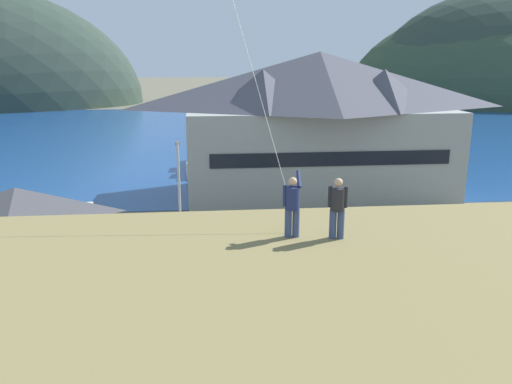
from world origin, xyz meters
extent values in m
plane|color=#66604C|center=(0.00, 0.00, 0.00)|extent=(600.00, 600.00, 0.00)
cube|color=slate|center=(0.00, 5.00, 0.05)|extent=(40.00, 20.00, 0.10)
cube|color=navy|center=(0.00, 60.00, 0.01)|extent=(360.00, 84.00, 0.03)
ellipsoid|color=#2D3D33|center=(80.50, 116.06, 0.00)|extent=(81.00, 58.99, 60.46)
cube|color=#999E99|center=(6.81, 22.00, 3.76)|extent=(22.15, 10.45, 7.51)
cube|color=black|center=(6.84, 16.80, 4.13)|extent=(18.78, 0.18, 1.10)
pyramid|color=#4C4C56|center=(6.81, 22.00, 9.84)|extent=(23.48, 11.49, 4.65)
pyramid|color=#4C4C56|center=(1.85, 20.17, 9.16)|extent=(5.71, 5.71, 3.26)
pyramid|color=#4C4C56|center=(11.79, 20.22, 9.16)|extent=(5.71, 5.71, 3.26)
cube|color=beige|center=(-12.25, 4.30, 1.96)|extent=(7.49, 5.33, 3.92)
pyramid|color=#47474C|center=(-12.25, 4.30, 4.69)|extent=(8.10, 5.85, 1.55)
cube|color=black|center=(-11.94, 2.08, 1.37)|extent=(1.10, 0.21, 2.74)
cube|color=beige|center=(2.70, 21.93, 1.40)|extent=(5.88, 4.44, 2.80)
pyramid|color=#47474C|center=(2.70, 21.93, 3.53)|extent=(6.35, 4.88, 1.45)
cube|color=black|center=(2.59, 19.83, 0.98)|extent=(1.10, 0.12, 1.96)
cube|color=#70604C|center=(0.06, 33.92, 0.35)|extent=(3.20, 11.49, 0.70)
cube|color=silver|center=(-3.55, 34.66, 0.45)|extent=(2.72, 7.93, 0.90)
cube|color=white|center=(-3.55, 34.66, 0.98)|extent=(2.63, 7.69, 0.16)
cube|color=silver|center=(-3.57, 34.07, 1.61)|extent=(1.82, 2.40, 1.10)
cube|color=navy|center=(3.30, 33.35, 0.45)|extent=(2.06, 5.81, 0.90)
cube|color=navy|center=(3.30, 33.35, 0.98)|extent=(2.00, 5.63, 0.16)
cube|color=silver|center=(3.28, 32.92, 1.61)|extent=(1.35, 1.77, 1.10)
cube|color=silver|center=(-3.35, 31.55, 0.45)|extent=(2.75, 6.92, 0.90)
cube|color=white|center=(-3.35, 31.55, 0.98)|extent=(2.67, 6.71, 0.16)
cube|color=silver|center=(-3.40, 31.05, 1.61)|extent=(1.69, 2.15, 1.10)
cube|color=#B28923|center=(-6.40, 0.94, 0.82)|extent=(4.32, 2.11, 0.80)
cube|color=olive|center=(-6.55, 0.93, 1.57)|extent=(2.21, 1.75, 0.70)
cube|color=black|center=(-6.55, 0.93, 1.54)|extent=(2.26, 1.79, 0.32)
cylinder|color=black|center=(-4.97, 0.13, 0.42)|extent=(0.65, 0.27, 0.64)
cylinder|color=black|center=(-5.11, 1.96, 0.42)|extent=(0.65, 0.27, 0.64)
cylinder|color=black|center=(-7.69, -0.07, 0.42)|extent=(0.65, 0.27, 0.64)
cylinder|color=black|center=(-7.83, 1.76, 0.42)|extent=(0.65, 0.27, 0.64)
cube|color=#9EA3A8|center=(-5.84, 6.34, 0.82)|extent=(4.33, 2.12, 0.80)
cube|color=gray|center=(-5.69, 6.33, 1.57)|extent=(2.22, 1.76, 0.70)
cube|color=black|center=(-5.69, 6.33, 1.54)|extent=(2.26, 1.80, 0.32)
cylinder|color=black|center=(-7.13, 7.37, 0.42)|extent=(0.66, 0.27, 0.64)
cylinder|color=black|center=(-7.27, 5.54, 0.42)|extent=(0.66, 0.27, 0.64)
cylinder|color=black|center=(-4.41, 7.15, 0.42)|extent=(0.66, 0.27, 0.64)
cylinder|color=black|center=(-4.55, 5.32, 0.42)|extent=(0.66, 0.27, 0.64)
cube|color=slate|center=(11.84, 6.98, 0.82)|extent=(4.34, 2.17, 0.80)
cube|color=#5B5B5F|center=(11.99, 7.00, 1.57)|extent=(2.23, 1.78, 0.70)
cube|color=black|center=(11.99, 7.00, 1.54)|extent=(2.28, 1.82, 0.32)
cylinder|color=black|center=(10.40, 7.78, 0.42)|extent=(0.66, 0.28, 0.64)
cylinder|color=black|center=(10.56, 5.95, 0.42)|extent=(0.66, 0.28, 0.64)
cylinder|color=black|center=(13.11, 8.02, 0.42)|extent=(0.66, 0.28, 0.64)
cylinder|color=black|center=(13.28, 6.19, 0.42)|extent=(0.66, 0.28, 0.64)
cube|color=#236633|center=(2.25, 6.01, 0.82)|extent=(4.26, 1.93, 0.80)
cube|color=#1E562B|center=(2.10, 6.00, 1.57)|extent=(2.15, 1.67, 0.70)
cube|color=black|center=(2.10, 6.00, 1.54)|extent=(2.19, 1.70, 0.32)
cylinder|color=black|center=(3.64, 5.13, 0.42)|extent=(0.65, 0.24, 0.64)
cylinder|color=black|center=(3.58, 6.97, 0.42)|extent=(0.65, 0.24, 0.64)
cylinder|color=black|center=(0.91, 5.04, 0.42)|extent=(0.65, 0.24, 0.64)
cylinder|color=black|center=(0.86, 6.88, 0.42)|extent=(0.65, 0.24, 0.64)
cube|color=#B28923|center=(3.25, 0.95, 0.82)|extent=(4.24, 1.89, 0.80)
cube|color=olive|center=(3.10, 0.95, 1.57)|extent=(2.13, 1.65, 0.70)
cube|color=black|center=(3.10, 0.95, 1.54)|extent=(2.18, 1.68, 0.32)
cylinder|color=black|center=(4.60, 0.00, 0.42)|extent=(0.64, 0.23, 0.64)
cylinder|color=black|center=(4.64, 1.83, 0.42)|extent=(0.64, 0.23, 0.64)
cylinder|color=black|center=(1.87, 0.06, 0.42)|extent=(0.64, 0.23, 0.64)
cylinder|color=black|center=(1.91, 1.89, 0.42)|extent=(0.64, 0.23, 0.64)
cylinder|color=black|center=(10.15, -1.58, 0.42)|extent=(0.64, 0.23, 0.64)
cylinder|color=black|center=(10.18, 0.25, 0.42)|extent=(0.64, 0.23, 0.64)
cylinder|color=black|center=(15.53, 7.50, 0.42)|extent=(0.66, 0.28, 0.64)
cylinder|color=#ADADB2|center=(-4.53, 10.50, 3.35)|extent=(0.16, 0.16, 6.50)
cube|color=#4C4C51|center=(-4.53, 10.85, 6.50)|extent=(0.24, 0.70, 0.20)
cylinder|color=#384770|center=(-0.53, -7.73, 7.15)|extent=(0.20, 0.20, 0.82)
cylinder|color=#384770|center=(-0.31, -7.75, 7.15)|extent=(0.20, 0.20, 0.82)
cylinder|color=navy|center=(-0.42, -7.74, 7.88)|extent=(0.40, 0.40, 0.64)
sphere|color=tan|center=(-0.42, -7.74, 8.36)|extent=(0.24, 0.24, 0.24)
cylinder|color=navy|center=(-0.22, -7.57, 8.38)|extent=(0.15, 0.56, 0.43)
cylinder|color=navy|center=(-0.64, -7.72, 7.95)|extent=(0.11, 0.11, 0.60)
cylinder|color=#384770|center=(0.71, -7.96, 7.15)|extent=(0.20, 0.20, 0.82)
cylinder|color=#384770|center=(0.92, -8.01, 7.15)|extent=(0.20, 0.20, 0.82)
cylinder|color=#232328|center=(0.81, -7.98, 7.88)|extent=(0.40, 0.40, 0.64)
sphere|color=tan|center=(0.81, -7.98, 8.36)|extent=(0.24, 0.24, 0.24)
cylinder|color=#232328|center=(0.60, -7.93, 7.95)|extent=(0.11, 0.11, 0.60)
cylinder|color=#232328|center=(1.03, -8.03, 7.95)|extent=(0.11, 0.11, 0.60)
cylinder|color=silver|center=(-1.75, -3.89, 13.25)|extent=(3.18, 7.22, 13.02)
camera|label=1|loc=(-2.80, -21.56, 11.70)|focal=36.41mm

